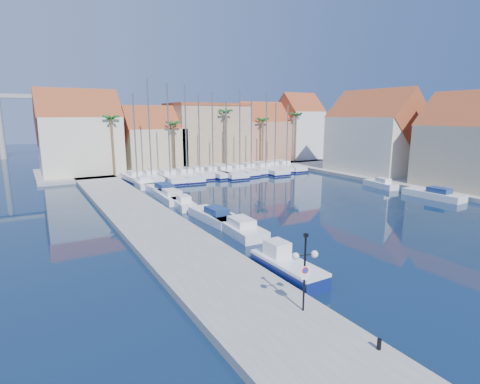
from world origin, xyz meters
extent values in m
plane|color=#081A32|center=(0.00, 0.00, 0.00)|extent=(260.00, 260.00, 0.00)
cube|color=gray|center=(-9.00, 13.50, 0.25)|extent=(6.00, 77.00, 0.50)
cube|color=gray|center=(10.00, 48.00, 0.25)|extent=(54.00, 16.00, 0.50)
cube|color=gray|center=(32.00, 15.00, 0.25)|extent=(12.00, 60.00, 0.50)
cylinder|color=black|center=(-7.27, -5.56, 2.47)|extent=(0.10, 0.10, 3.94)
cylinder|color=black|center=(-7.50, -5.49, 3.36)|extent=(0.49, 0.17, 0.05)
cylinder|color=black|center=(-7.03, -5.62, 3.36)|extent=(0.49, 0.17, 0.05)
sphere|color=white|center=(-7.74, -5.43, 3.36)|extent=(0.35, 0.35, 0.35)
sphere|color=white|center=(-6.79, -5.68, 3.36)|extent=(0.35, 0.35, 0.35)
cube|color=black|center=(-7.27, -5.56, 4.35)|extent=(0.24, 0.17, 0.16)
cube|color=white|center=(-7.28, -5.61, 2.57)|extent=(0.48, 0.15, 0.49)
cylinder|color=red|center=(-7.29, -5.64, 2.62)|extent=(0.33, 0.10, 0.34)
cylinder|color=#1933A5|center=(-7.29, -5.65, 2.62)|extent=(0.23, 0.07, 0.24)
cube|color=white|center=(-7.28, -5.61, 2.23)|extent=(0.39, 0.13, 0.14)
cylinder|color=black|center=(-6.60, -9.53, 0.73)|extent=(0.18, 0.18, 0.45)
cube|color=navy|center=(-4.85, -1.17, 0.42)|extent=(1.96, 5.65, 0.84)
cube|color=white|center=(-4.85, -1.17, 0.94)|extent=(1.96, 5.65, 0.19)
cube|color=white|center=(-4.86, -0.05, 1.45)|extent=(1.24, 1.52, 1.03)
cube|color=white|center=(-3.01, 8.25, 0.40)|extent=(2.62, 7.15, 0.80)
cube|color=white|center=(-3.04, 7.55, 1.10)|extent=(1.70, 2.54, 0.60)
cube|color=white|center=(-3.23, 12.52, 0.40)|extent=(2.44, 6.71, 0.80)
cube|color=navy|center=(-3.20, 11.86, 1.10)|extent=(1.59, 2.38, 0.60)
cube|color=white|center=(-3.81, 18.89, 0.40)|extent=(2.13, 5.30, 0.80)
cube|color=white|center=(-3.86, 18.37, 1.10)|extent=(1.32, 1.91, 0.60)
cube|color=white|center=(-3.91, 22.74, 0.40)|extent=(2.38, 6.68, 0.80)
cube|color=white|center=(-3.93, 22.08, 1.10)|extent=(1.57, 2.37, 0.60)
cube|color=white|center=(-3.35, 27.06, 0.40)|extent=(2.82, 7.30, 0.80)
cube|color=navy|center=(-3.29, 26.35, 1.10)|extent=(1.78, 2.62, 0.60)
cube|color=white|center=(-3.97, 33.53, 0.40)|extent=(2.59, 7.22, 0.80)
cube|color=white|center=(-4.00, 32.82, 1.10)|extent=(1.70, 2.56, 0.60)
cube|color=white|center=(24.00, 7.85, 0.40)|extent=(2.52, 7.08, 0.80)
cube|color=navy|center=(24.03, 7.15, 1.10)|extent=(1.67, 2.51, 0.60)
cube|color=white|center=(24.00, 15.62, 0.40)|extent=(2.23, 5.29, 0.80)
cube|color=white|center=(23.94, 15.11, 1.10)|extent=(1.35, 1.92, 0.60)
cube|color=white|center=(-4.04, 36.61, 0.50)|extent=(2.85, 9.06, 1.00)
cube|color=#0C0D40|center=(-4.04, 36.61, 0.18)|extent=(2.91, 9.12, 0.28)
cube|color=white|center=(-4.10, 37.51, 1.30)|extent=(1.78, 2.77, 0.60)
cylinder|color=slate|center=(-4.02, 36.17, 6.90)|extent=(0.20, 0.20, 11.80)
cube|color=white|center=(-1.78, 36.74, 0.50)|extent=(2.56, 8.14, 1.00)
cube|color=#0C0D40|center=(-1.78, 36.74, 0.18)|extent=(2.62, 8.20, 0.28)
cube|color=white|center=(-1.73, 37.54, 1.30)|extent=(1.60, 2.49, 0.60)
cylinder|color=slate|center=(-1.80, 36.33, 7.98)|extent=(0.20, 0.20, 13.95)
cube|color=white|center=(0.73, 35.63, 0.50)|extent=(2.92, 9.88, 1.00)
cube|color=#0C0D40|center=(0.73, 35.63, 0.18)|extent=(2.98, 9.94, 0.28)
cube|color=white|center=(0.77, 36.60, 1.30)|extent=(1.89, 3.00, 0.60)
cylinder|color=slate|center=(0.71, 35.14, 7.65)|extent=(0.20, 0.20, 13.29)
cube|color=white|center=(3.48, 35.65, 0.50)|extent=(3.60, 10.65, 1.00)
cube|color=#0C0D40|center=(3.48, 35.65, 0.18)|extent=(3.67, 10.71, 0.28)
cube|color=white|center=(3.57, 36.70, 1.30)|extent=(2.16, 3.29, 0.60)
cylinder|color=slate|center=(3.44, 35.13, 7.65)|extent=(0.20, 0.20, 13.29)
cube|color=white|center=(6.10, 36.57, 0.50)|extent=(2.75, 8.50, 1.00)
cube|color=#0C0D40|center=(6.10, 36.57, 0.18)|extent=(2.82, 8.57, 0.28)
cube|color=white|center=(6.16, 37.41, 1.30)|extent=(1.69, 2.61, 0.60)
cylinder|color=slate|center=(6.08, 36.16, 6.92)|extent=(0.20, 0.20, 11.85)
cube|color=white|center=(8.11, 36.03, 0.50)|extent=(3.02, 9.06, 1.00)
cube|color=#0C0D40|center=(8.11, 36.03, 0.18)|extent=(3.08, 9.13, 0.28)
cube|color=white|center=(8.04, 36.92, 1.30)|extent=(1.83, 2.79, 0.60)
cylinder|color=slate|center=(8.15, 35.59, 7.17)|extent=(0.20, 0.20, 12.33)
cube|color=white|center=(10.50, 35.92, 0.50)|extent=(3.73, 11.79, 1.00)
cube|color=#0C0D40|center=(10.50, 35.92, 0.18)|extent=(3.79, 11.86, 0.28)
cube|color=white|center=(10.57, 37.08, 1.30)|extent=(2.33, 3.61, 0.60)
cylinder|color=slate|center=(10.47, 35.33, 6.53)|extent=(0.20, 0.20, 11.06)
cube|color=white|center=(13.08, 35.95, 0.50)|extent=(3.05, 9.40, 1.00)
cube|color=#0C0D40|center=(13.08, 35.95, 0.18)|extent=(3.12, 9.46, 0.28)
cube|color=white|center=(13.01, 36.88, 1.30)|extent=(1.88, 2.89, 0.60)
cylinder|color=slate|center=(13.11, 35.49, 7.45)|extent=(0.20, 0.20, 12.90)
cube|color=white|center=(15.58, 36.24, 0.50)|extent=(2.74, 8.80, 1.00)
cube|color=#0C0D40|center=(15.58, 36.24, 0.18)|extent=(2.80, 8.86, 0.28)
cube|color=white|center=(15.63, 37.11, 1.30)|extent=(1.72, 2.69, 0.60)
cylinder|color=slate|center=(15.56, 35.81, 6.81)|extent=(0.20, 0.20, 11.61)
cube|color=white|center=(18.15, 35.69, 0.50)|extent=(3.59, 11.90, 1.00)
cube|color=#0C0D40|center=(18.15, 35.69, 0.18)|extent=(3.65, 11.96, 0.28)
cube|color=white|center=(18.20, 36.87, 1.30)|extent=(2.30, 3.63, 0.60)
cylinder|color=slate|center=(18.12, 35.10, 7.19)|extent=(0.20, 0.20, 12.38)
cube|color=white|center=(20.68, 36.45, 0.50)|extent=(2.54, 9.53, 1.00)
cube|color=#0C0D40|center=(20.68, 36.45, 0.18)|extent=(2.60, 9.59, 0.28)
cube|color=white|center=(20.69, 37.41, 1.30)|extent=(1.75, 2.86, 0.60)
cylinder|color=slate|center=(20.68, 35.98, 6.44)|extent=(0.20, 0.20, 10.89)
cube|color=white|center=(23.13, 36.24, 0.50)|extent=(2.88, 10.09, 1.00)
cube|color=#0C0D40|center=(23.13, 36.24, 0.18)|extent=(2.94, 10.15, 0.28)
cube|color=white|center=(23.16, 37.24, 1.30)|extent=(1.90, 3.06, 0.60)
cylinder|color=slate|center=(23.12, 35.74, 6.29)|extent=(0.20, 0.20, 10.58)
cube|color=beige|center=(-10.00, 47.00, 5.00)|extent=(12.00, 9.00, 9.00)
cube|color=#963C20|center=(-10.00, 47.00, 9.50)|extent=(12.30, 9.00, 9.00)
cube|color=#C2B389|center=(2.00, 47.00, 4.00)|extent=(10.00, 8.00, 7.00)
cube|color=#963C20|center=(2.00, 47.00, 7.50)|extent=(10.30, 8.00, 8.00)
cube|color=tan|center=(13.00, 48.00, 6.00)|extent=(14.00, 10.00, 11.00)
cube|color=#963C20|center=(13.00, 48.00, 11.75)|extent=(14.20, 10.20, 0.50)
cube|color=#B27A5A|center=(25.00, 47.00, 4.50)|extent=(10.00, 8.00, 8.00)
cube|color=#963C20|center=(25.00, 47.00, 8.50)|extent=(10.30, 8.00, 8.00)
cube|color=silver|center=(34.00, 46.00, 5.50)|extent=(8.00, 8.00, 10.00)
cube|color=#963C20|center=(34.00, 46.00, 10.50)|extent=(8.30, 8.00, 8.00)
cube|color=#C2B389|center=(32.00, 8.00, 4.50)|extent=(9.00, 12.00, 8.00)
cube|color=#963C20|center=(32.00, 8.00, 8.50)|extent=(9.00, 12.30, 9.00)
cube|color=beige|center=(32.00, 24.00, 5.00)|extent=(9.00, 14.00, 9.00)
cube|color=#963C20|center=(32.00, 24.00, 9.50)|extent=(9.00, 14.30, 9.00)
cylinder|color=brown|center=(-6.00, 42.00, 5.00)|extent=(0.36, 0.36, 9.00)
sphere|color=#1B5F22|center=(-6.00, 42.00, 9.35)|extent=(2.60, 2.60, 2.60)
cylinder|color=brown|center=(4.00, 42.00, 4.50)|extent=(0.36, 0.36, 8.00)
sphere|color=#1B5F22|center=(4.00, 42.00, 8.35)|extent=(2.60, 2.60, 2.60)
cylinder|color=brown|center=(14.00, 42.00, 5.50)|extent=(0.36, 0.36, 10.00)
sphere|color=#1B5F22|center=(14.00, 42.00, 10.35)|extent=(2.60, 2.60, 2.60)
cylinder|color=brown|center=(22.00, 42.00, 4.75)|extent=(0.36, 0.36, 8.50)
sphere|color=#1B5F22|center=(22.00, 42.00, 8.85)|extent=(2.60, 2.60, 2.60)
cylinder|color=brown|center=(30.00, 42.00, 5.25)|extent=(0.36, 0.36, 9.50)
sphere|color=#1B5F22|center=(30.00, 42.00, 9.85)|extent=(2.60, 2.60, 2.60)
cylinder|color=#9E9E99|center=(-22.00, 82.00, 7.00)|extent=(1.40, 1.40, 14.00)
camera|label=1|loc=(-18.37, -18.44, 9.88)|focal=28.00mm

